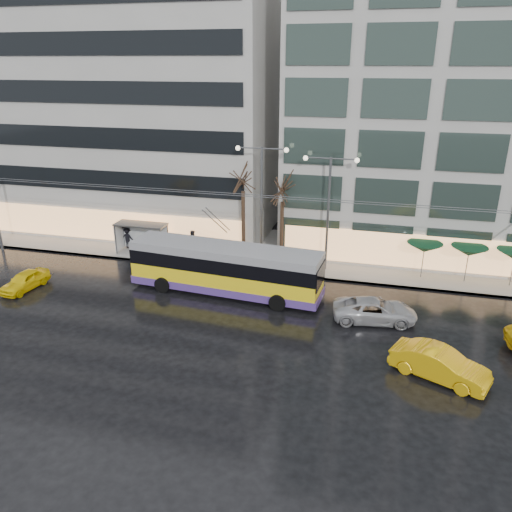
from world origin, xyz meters
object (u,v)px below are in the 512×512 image
(trolleybus, at_px, (225,270))
(taxi_a, at_px, (25,281))
(bus_shelter, at_px, (138,231))
(street_lamp_near, at_px, (262,190))

(trolleybus, xyz_separation_m, taxi_a, (-13.75, -2.95, -1.02))
(trolleybus, bearing_deg, taxi_a, -167.90)
(bus_shelter, relative_size, street_lamp_near, 0.47)
(trolleybus, relative_size, taxi_a, 3.57)
(taxi_a, bearing_deg, bus_shelter, 68.40)
(bus_shelter, bearing_deg, taxi_a, -118.55)
(bus_shelter, height_order, taxi_a, bus_shelter)
(bus_shelter, xyz_separation_m, street_lamp_near, (10.38, 0.11, 4.03))
(street_lamp_near, bearing_deg, trolleybus, -102.10)
(trolleybus, relative_size, bus_shelter, 3.19)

